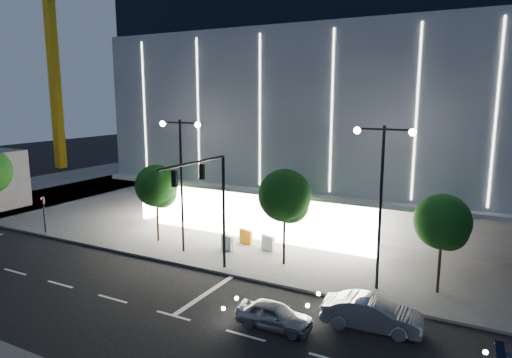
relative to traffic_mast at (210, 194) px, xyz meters
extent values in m
plane|color=black|center=(-1.00, -3.34, -5.03)|extent=(160.00, 160.00, 0.00)
cube|color=#474747|center=(4.00, 20.66, -4.95)|extent=(70.00, 40.00, 0.15)
cube|color=#4C4C51|center=(2.00, 20.66, -3.03)|extent=(28.00, 21.00, 4.00)
cube|color=#95959A|center=(2.00, 18.66, 4.47)|extent=(30.00, 25.00, 11.00)
cube|color=black|center=(2.00, 18.66, 11.47)|extent=(29.40, 24.50, 3.00)
cube|color=white|center=(-1.00, 7.36, -3.03)|extent=(18.00, 0.40, 3.60)
cube|color=white|center=(-11.80, 12.66, -3.03)|extent=(0.40, 10.00, 3.60)
cube|color=#95959A|center=(2.00, 6.36, -0.93)|extent=(30.00, 2.00, 0.30)
cube|color=white|center=(2.00, 6.14, 4.47)|extent=(24.00, 0.06, 10.00)
cylinder|color=black|center=(0.00, 1.46, -1.53)|extent=(0.18, 0.18, 7.00)
cylinder|color=black|center=(0.00, -1.44, 1.97)|extent=(0.14, 5.80, 0.14)
cube|color=black|center=(0.00, -0.74, 1.37)|extent=(0.28, 0.18, 0.85)
cube|color=black|center=(0.00, -3.14, 1.37)|extent=(0.28, 0.18, 0.85)
sphere|color=#FF0C0C|center=(-0.12, -0.74, 1.67)|extent=(0.14, 0.14, 0.14)
cylinder|color=black|center=(-4.00, 2.66, -0.53)|extent=(0.16, 0.16, 9.00)
cylinder|color=black|center=(-4.70, 2.66, 3.77)|extent=(1.40, 0.10, 0.10)
cylinder|color=black|center=(-3.30, 2.66, 3.77)|extent=(1.40, 0.10, 0.10)
sphere|color=white|center=(-5.40, 2.66, 3.67)|extent=(0.36, 0.36, 0.36)
sphere|color=white|center=(-2.60, 2.66, 3.67)|extent=(0.36, 0.36, 0.36)
cylinder|color=black|center=(9.00, 2.66, -0.53)|extent=(0.16, 0.16, 9.00)
cylinder|color=black|center=(8.30, 2.66, 3.77)|extent=(1.40, 0.10, 0.10)
cylinder|color=black|center=(9.70, 2.66, 3.77)|extent=(1.40, 0.10, 0.10)
sphere|color=white|center=(7.60, 2.66, 3.67)|extent=(0.36, 0.36, 0.36)
sphere|color=white|center=(10.40, 2.66, 3.67)|extent=(0.36, 0.36, 0.36)
cylinder|color=black|center=(-16.00, 1.16, -3.53)|extent=(0.12, 0.12, 3.00)
cube|color=black|center=(-16.00, 1.16, -2.33)|extent=(0.22, 0.16, 0.55)
sphere|color=#FF0C0C|center=(-16.00, 1.05, -2.18)|extent=(0.10, 0.10, 0.10)
cube|color=gold|center=(-43.00, 24.66, 8.97)|extent=(1.20, 1.20, 28.00)
cylinder|color=black|center=(-7.00, 3.66, -3.14)|extent=(0.16, 0.16, 3.78)
sphere|color=#11360E|center=(-7.00, 3.66, -0.82)|extent=(3.02, 3.02, 3.02)
sphere|color=#11360E|center=(-6.70, 3.86, -1.36)|extent=(2.16, 2.16, 2.16)
sphere|color=#11360E|center=(-7.25, 3.51, -1.14)|extent=(1.94, 1.94, 1.94)
cylinder|color=black|center=(3.00, 3.66, -3.00)|extent=(0.16, 0.16, 4.06)
sphere|color=#11360E|center=(3.00, 3.66, -0.50)|extent=(3.25, 3.25, 3.25)
sphere|color=#11360E|center=(3.30, 3.86, -1.08)|extent=(2.32, 2.32, 2.32)
sphere|color=#11360E|center=(2.75, 3.51, -0.85)|extent=(2.09, 2.09, 2.09)
cylinder|color=black|center=(12.00, 3.66, -3.21)|extent=(0.16, 0.16, 3.64)
sphere|color=#11360E|center=(12.00, 3.66, -0.97)|extent=(2.91, 2.91, 2.91)
sphere|color=#11360E|center=(12.30, 3.86, -1.49)|extent=(2.08, 2.08, 2.08)
sphere|color=#11360E|center=(11.75, 3.51, -1.28)|extent=(1.87, 1.87, 1.87)
imported|color=#989B9F|center=(5.81, -3.59, -4.41)|extent=(3.62, 1.52, 1.23)
imported|color=#ADB0B6|center=(9.77, -1.58, -4.29)|extent=(4.60, 1.99, 1.47)
cube|color=silver|center=(-1.55, 4.33, -4.38)|extent=(1.11, 0.65, 1.00)
cube|color=#C86E0B|center=(-1.08, 6.08, -4.38)|extent=(1.13, 0.55, 1.00)
cube|color=silver|center=(0.95, 5.56, -4.38)|extent=(1.12, 0.62, 1.00)
camera|label=1|loc=(14.15, -21.11, 5.42)|focal=32.00mm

